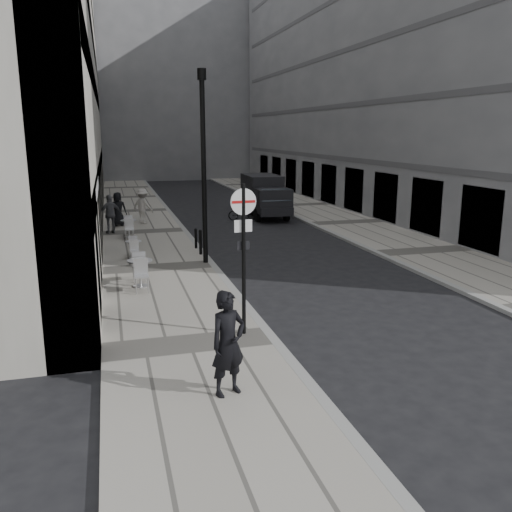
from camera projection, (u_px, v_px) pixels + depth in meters
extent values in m
plane|color=black|center=(310.00, 389.00, 10.73)|extent=(120.00, 120.00, 0.00)
cube|color=#A09B91|center=(145.00, 232.00, 27.14)|extent=(4.00, 60.00, 0.12)
cube|color=#A09B91|center=(347.00, 223.00, 29.96)|extent=(4.00, 60.00, 0.12)
cube|color=beige|center=(56.00, 58.00, 30.22)|extent=(4.00, 45.00, 18.00)
cube|color=gray|center=(381.00, 53.00, 35.13)|extent=(6.00, 45.00, 20.00)
cube|color=gray|center=(148.00, 78.00, 61.32)|extent=(24.00, 16.00, 22.00)
imported|color=black|center=(228.00, 343.00, 10.08)|extent=(0.87, 0.73, 2.02)
cylinder|color=black|center=(244.00, 261.00, 12.96)|extent=(0.09, 0.09, 3.68)
cylinder|color=white|center=(243.00, 202.00, 12.65)|extent=(0.63, 0.10, 0.63)
cube|color=#B21414|center=(244.00, 202.00, 12.63)|extent=(0.58, 0.08, 0.06)
cube|color=white|center=(243.00, 226.00, 12.80)|extent=(0.44, 0.07, 0.29)
cylinder|color=black|center=(204.00, 173.00, 19.91)|extent=(0.18, 0.18, 6.79)
cylinder|color=black|center=(202.00, 74.00, 19.14)|extent=(0.32, 0.32, 0.40)
cylinder|color=black|center=(201.00, 243.00, 21.90)|extent=(0.13, 0.13, 0.95)
cylinder|color=black|center=(196.00, 239.00, 23.06)|extent=(0.11, 0.11, 0.81)
cylinder|color=black|center=(258.00, 215.00, 30.64)|extent=(0.29, 0.78, 0.77)
cylinder|color=black|center=(286.00, 214.00, 31.01)|extent=(0.29, 0.78, 0.77)
cylinder|color=black|center=(246.00, 207.00, 33.73)|extent=(0.29, 0.78, 0.77)
cylinder|color=black|center=(272.00, 207.00, 34.11)|extent=(0.29, 0.78, 0.77)
cube|color=black|center=(262.00, 191.00, 32.94)|extent=(2.03, 3.51, 1.92)
cube|color=black|center=(273.00, 201.00, 30.55)|extent=(1.97, 1.79, 1.34)
cube|color=#1E2328|center=(276.00, 195.00, 29.78)|extent=(1.69, 0.39, 0.71)
imported|color=black|center=(243.00, 213.00, 31.20)|extent=(1.73, 0.76, 0.88)
imported|color=slate|center=(243.00, 203.00, 31.08)|extent=(0.87, 0.71, 1.66)
imported|color=slate|center=(110.00, 214.00, 26.40)|extent=(1.20, 0.79, 1.89)
imported|color=#BBB4AC|center=(143.00, 206.00, 29.27)|extent=(1.40, 1.27, 1.89)
imported|color=black|center=(118.00, 209.00, 28.49)|extent=(0.96, 0.71, 1.78)
cylinder|color=#B7B7B9|center=(141.00, 286.00, 17.42)|extent=(0.50, 0.50, 0.03)
cylinder|color=#B7B7B9|center=(140.00, 273.00, 17.33)|extent=(0.07, 0.07, 0.85)
cylinder|color=#B7B7B9|center=(140.00, 261.00, 17.23)|extent=(0.80, 0.80, 0.03)
cylinder|color=silver|center=(129.00, 237.00, 25.58)|extent=(0.47, 0.47, 0.03)
cylinder|color=silver|center=(129.00, 229.00, 25.49)|extent=(0.06, 0.06, 0.79)
cylinder|color=silver|center=(129.00, 220.00, 25.40)|extent=(0.75, 0.75, 0.03)
cylinder|color=silver|center=(134.00, 258.00, 21.33)|extent=(0.40, 0.40, 0.03)
cylinder|color=silver|center=(134.00, 250.00, 21.25)|extent=(0.05, 0.05, 0.67)
cylinder|color=silver|center=(133.00, 241.00, 21.18)|extent=(0.63, 0.63, 0.03)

